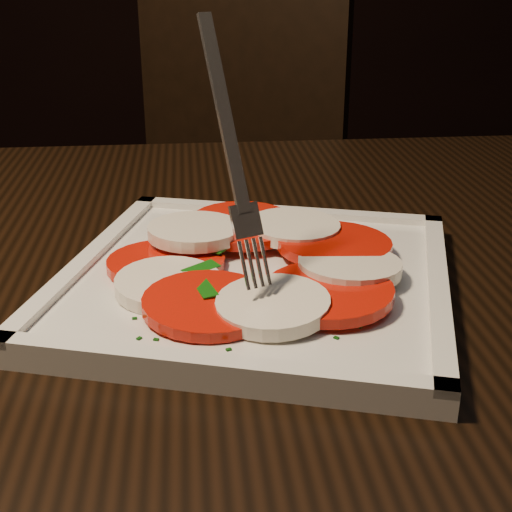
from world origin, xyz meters
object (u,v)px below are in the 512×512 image
Objects in this scene: fork at (225,147)px; plate at (256,282)px; table at (285,344)px; chair at (224,210)px.

plate is at bearing 20.55° from fork.
table is 1.31× the size of chair.
table is 0.25m from fork.
table is 0.14m from plate.
plate is 1.68× the size of fork.
plate reaches higher than table.
chair is 0.89m from fork.
table is 0.73m from chair.
fork is at bearing -118.77° from table.
chair is at bearing 93.21° from table.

